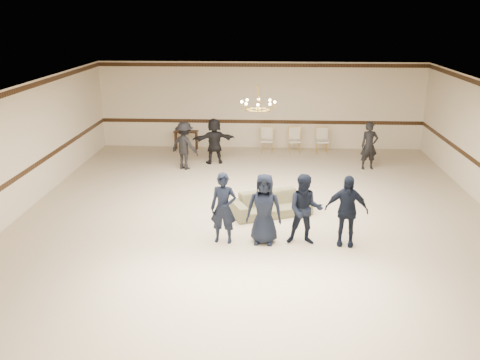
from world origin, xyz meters
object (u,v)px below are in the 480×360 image
object	(u,v)px
adult_left	(185,146)
adult_mid	(214,141)
adult_right	(369,146)
settee	(271,204)
banquet_chair_mid	(295,141)
boy_d	(346,211)
console_table	(186,140)
boy_c	(305,210)
chandelier	(258,97)
banquet_chair_left	(267,140)
boy_a	(223,208)
boy_b	(264,209)
banquet_chair_right	(322,141)

from	to	relation	value
adult_left	adult_mid	world-z (taller)	same
adult_mid	adult_right	bearing A→B (deg)	159.40
settee	banquet_chair_mid	size ratio (longest dim) A/B	2.17
settee	adult_mid	size ratio (longest dim) A/B	1.28
boy_d	console_table	world-z (taller)	boy_d
boy_c	console_table	distance (m)	8.87
boy_c	chandelier	bearing A→B (deg)	115.97
chandelier	boy_c	world-z (taller)	chandelier
boy_c	banquet_chair_left	world-z (taller)	boy_c
chandelier	console_table	size ratio (longest dim) A/B	1.08
boy_a	boy_d	xyz separation A→B (m)	(2.70, 0.00, 0.00)
boy_b	banquet_chair_mid	xyz separation A→B (m)	(1.05, 7.78, -0.34)
settee	banquet_chair_left	size ratio (longest dim) A/B	2.17
banquet_chair_mid	chandelier	bearing A→B (deg)	-108.81
adult_mid	boy_c	bearing A→B (deg)	96.57
chandelier	adult_left	distance (m)	4.45
boy_c	banquet_chair_right	size ratio (longest dim) A/B	1.75
boy_b	banquet_chair_mid	size ratio (longest dim) A/B	1.75
banquet_chair_right	console_table	bearing A→B (deg)	175.34
boy_a	banquet_chair_mid	size ratio (longest dim) A/B	1.75
settee	adult_mid	bearing A→B (deg)	90.38
adult_left	boy_d	bearing A→B (deg)	156.68
settee	boy_d	bearing A→B (deg)	-68.25
banquet_chair_left	banquet_chair_right	distance (m)	2.00
boy_a	chandelier	bearing A→B (deg)	80.72
adult_left	banquet_chair_right	world-z (taller)	adult_left
chandelier	banquet_chair_mid	distance (m)	5.93
boy_a	banquet_chair_mid	distance (m)	8.03
adult_mid	chandelier	bearing A→B (deg)	95.93
boy_d	adult_right	xyz separation A→B (m)	(1.57, 5.89, -0.02)
banquet_chair_right	adult_left	bearing A→B (deg)	-157.30
boy_a	adult_right	distance (m)	7.28
adult_right	banquet_chair_left	xyz separation A→B (m)	(-3.32, 1.89, -0.32)
banquet_chair_left	console_table	size ratio (longest dim) A/B	1.06
boy_c	adult_mid	distance (m)	6.82
adult_right	banquet_chair_mid	distance (m)	3.01
settee	banquet_chair_right	size ratio (longest dim) A/B	2.17
boy_b	boy_a	bearing A→B (deg)	-174.14
console_table	banquet_chair_right	bearing A→B (deg)	2.84
boy_d	adult_right	world-z (taller)	boy_d
adult_mid	banquet_chair_mid	size ratio (longest dim) A/B	1.70
chandelier	console_table	distance (m)	6.62
banquet_chair_mid	boy_b	bearing A→B (deg)	-103.19
boy_c	banquet_chair_mid	size ratio (longest dim) A/B	1.75
settee	banquet_chair_right	distance (m)	6.38
boy_a	console_table	bearing A→B (deg)	110.78
boy_d	banquet_chair_left	size ratio (longest dim) A/B	1.75
boy_c	banquet_chair_right	distance (m)	7.87
settee	adult_left	size ratio (longest dim) A/B	1.28
boy_a	adult_right	xyz separation A→B (m)	(4.27, 5.89, -0.02)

